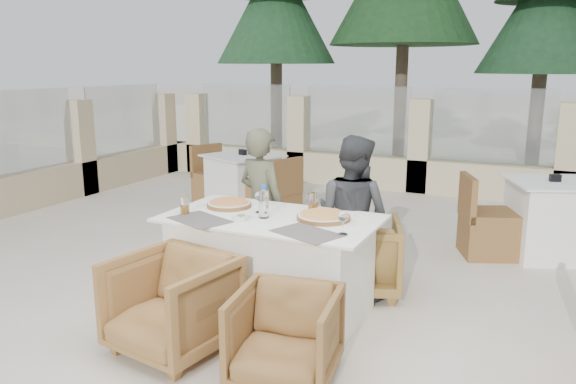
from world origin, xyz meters
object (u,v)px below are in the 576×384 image
at_px(armchair_far_right, 358,255).
at_px(armchair_near_right, 285,336).
at_px(pizza_right, 323,216).
at_px(wine_glass_centre, 260,201).
at_px(pizza_left, 229,204).
at_px(armchair_near_left, 172,304).
at_px(diner_left, 262,206).
at_px(water_bottle, 264,201).
at_px(wine_glass_corner, 343,221).
at_px(bg_table_b, 551,219).
at_px(diner_right, 352,217).
at_px(beer_glass_left, 185,205).
at_px(armchair_far_left, 278,242).
at_px(olive_dish, 242,217).
at_px(beer_glass_right, 313,202).
at_px(dining_table, 271,265).
at_px(bg_table_a, 243,184).

xyz_separation_m(armchair_far_right, armchair_near_right, (0.04, -1.51, -0.03)).
relative_size(pizza_right, wine_glass_centre, 2.15).
bearing_deg(pizza_left, armchair_far_right, 31.97).
distance_m(pizza_right, armchair_near_right, 1.05).
xyz_separation_m(armchair_far_right, armchair_near_left, (-0.80, -1.51, 0.01)).
bearing_deg(diner_left, water_bottle, 136.44).
xyz_separation_m(wine_glass_corner, bg_table_b, (1.28, 2.56, -0.48)).
xyz_separation_m(pizza_left, diner_right, (0.88, 0.48, -0.12)).
bearing_deg(beer_glass_left, diner_left, 73.20).
xyz_separation_m(armchair_far_left, bg_table_b, (2.25, 1.57, 0.09)).
bearing_deg(beer_glass_left, olive_dish, 3.33).
distance_m(wine_glass_corner, armchair_near_right, 0.85).
bearing_deg(bg_table_b, beer_glass_right, -151.11).
xyz_separation_m(dining_table, armchair_near_right, (0.51, -0.81, -0.10)).
height_order(dining_table, bg_table_b, same).
xyz_separation_m(dining_table, armchair_far_right, (0.47, 0.70, -0.07)).
bearing_deg(armchair_near_right, pizza_right, 89.34).
bearing_deg(water_bottle, armchair_far_right, 55.86).
height_order(dining_table, beer_glass_left, beer_glass_left).
xyz_separation_m(dining_table, beer_glass_left, (-0.63, -0.20, 0.45)).
bearing_deg(diner_right, diner_left, 14.17).
relative_size(beer_glass_left, olive_dish, 1.24).
height_order(pizza_left, wine_glass_centre, wine_glass_centre).
relative_size(pizza_left, diner_right, 0.27).
bearing_deg(beer_glass_right, dining_table, -128.47).
distance_m(armchair_far_right, diner_right, 0.37).
relative_size(diner_right, bg_table_a, 0.82).
relative_size(pizza_right, armchair_far_left, 0.61).
relative_size(dining_table, armchair_near_right, 2.56).
xyz_separation_m(pizza_left, armchair_far_left, (0.11, 0.66, -0.50)).
height_order(pizza_right, bg_table_b, pizza_right).
height_order(pizza_right, wine_glass_centre, wine_glass_centre).
bearing_deg(armchair_far_right, pizza_right, 62.75).
bearing_deg(wine_glass_centre, diner_right, 42.99).
bearing_deg(bg_table_b, armchair_far_right, -153.06).
xyz_separation_m(beer_glass_right, armchair_far_left, (-0.56, 0.51, -0.55)).
bearing_deg(armchair_far_right, beer_glass_right, 40.60).
xyz_separation_m(diner_right, bg_table_a, (-2.12, 1.92, -0.29)).
distance_m(dining_table, beer_glass_right, 0.58).
bearing_deg(wine_glass_corner, armchair_far_left, 134.56).
bearing_deg(armchair_far_left, bg_table_a, -64.66).
bearing_deg(diner_left, beer_glass_right, 170.25).
xyz_separation_m(olive_dish, bg_table_b, (2.07, 2.54, -0.41)).
bearing_deg(armchair_far_right, wine_glass_corner, 81.73).
bearing_deg(beer_glass_left, wine_glass_corner, 0.17).
bearing_deg(beer_glass_left, beer_glass_right, 29.48).
xyz_separation_m(beer_glass_right, olive_dish, (-0.37, -0.46, -0.05)).
relative_size(wine_glass_centre, armchair_near_left, 0.25).
bearing_deg(pizza_left, pizza_right, -2.30).
bearing_deg(armchair_near_right, pizza_left, 126.77).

